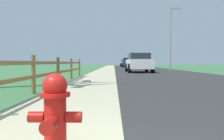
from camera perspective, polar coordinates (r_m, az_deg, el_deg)
ground_plane at (r=26.29m, az=0.69°, el=0.12°), size 120.00×120.00×0.00m
road_asphalt at (r=28.51m, az=7.73°, el=0.25°), size 7.00×66.00×0.01m
curb_concrete at (r=28.43m, az=-5.38°, el=0.25°), size 6.00×66.00×0.01m
grass_verge at (r=28.62m, az=-8.37°, el=0.26°), size 5.00×66.00×0.00m
fire_hydrant at (r=2.16m, az=-14.19°, el=-10.40°), size 0.49×0.42×0.73m
rail_fence at (r=7.46m, az=-15.82°, el=0.08°), size 0.11×13.14×1.02m
parked_suv_white at (r=19.19m, az=6.74°, el=1.88°), size 2.15×4.37×1.59m
parked_car_red at (r=28.36m, az=6.00°, el=1.91°), size 2.17×4.78×1.63m
parked_car_blue at (r=39.08m, az=4.05°, el=1.88°), size 2.15×4.39×1.62m
parked_car_beige at (r=47.31m, az=3.35°, el=1.79°), size 2.16×4.37×1.42m
street_lamp at (r=26.34m, az=14.71°, el=9.01°), size 1.17×0.20×6.98m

